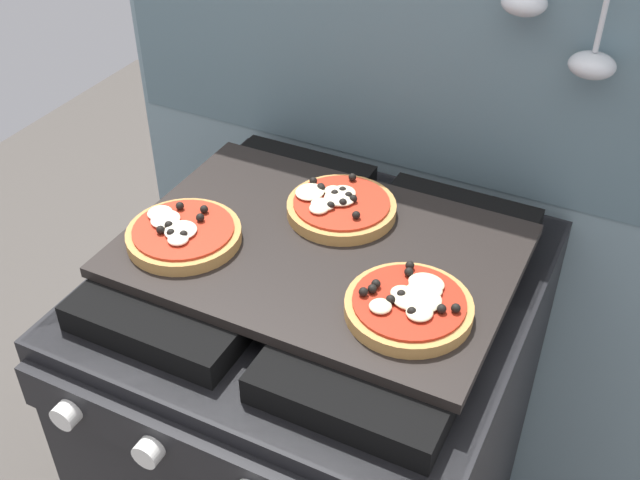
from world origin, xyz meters
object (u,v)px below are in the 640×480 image
(pizza_right, at_px, (410,305))
(pizza_center, at_px, (339,206))
(baking_tray, at_px, (320,250))
(pizza_left, at_px, (183,233))
(stove, at_px, (320,454))

(pizza_right, bearing_deg, pizza_center, 137.55)
(baking_tray, xyz_separation_m, pizza_left, (-0.18, -0.08, 0.02))
(pizza_right, bearing_deg, stove, 155.94)
(stove, xyz_separation_m, pizza_center, (-0.01, 0.09, 0.48))
(pizza_center, bearing_deg, pizza_left, -136.62)
(stove, bearing_deg, pizza_left, -157.45)
(stove, height_order, pizza_left, pizza_left)
(stove, relative_size, pizza_center, 5.54)
(pizza_left, xyz_separation_m, pizza_right, (0.34, 0.00, 0.00))
(stove, relative_size, pizza_right, 5.54)
(baking_tray, bearing_deg, pizza_right, -24.53)
(stove, distance_m, pizza_right, 0.51)
(pizza_left, distance_m, pizza_right, 0.34)
(stove, relative_size, baking_tray, 1.67)
(stove, bearing_deg, pizza_right, -24.06)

